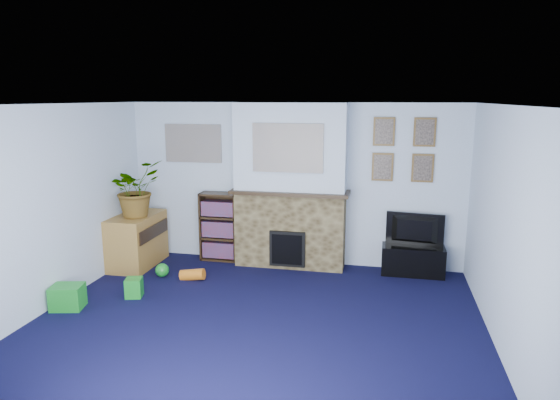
% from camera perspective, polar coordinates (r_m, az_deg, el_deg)
% --- Properties ---
extents(floor, '(5.00, 4.50, 0.01)m').
position_cam_1_polar(floor, '(5.70, -2.85, -14.07)').
color(floor, black).
rests_on(floor, ground).
extents(ceiling, '(5.00, 4.50, 0.01)m').
position_cam_1_polar(ceiling, '(5.13, -3.12, 10.84)').
color(ceiling, white).
rests_on(ceiling, wall_back).
extents(wall_back, '(5.00, 0.04, 2.40)m').
position_cam_1_polar(wall_back, '(7.44, 1.48, 1.82)').
color(wall_back, silver).
rests_on(wall_back, ground).
extents(wall_front, '(5.00, 0.04, 2.40)m').
position_cam_1_polar(wall_front, '(3.27, -13.36, -11.56)').
color(wall_front, silver).
rests_on(wall_front, ground).
extents(wall_left, '(0.04, 4.50, 2.40)m').
position_cam_1_polar(wall_left, '(6.39, -25.19, -0.94)').
color(wall_left, silver).
rests_on(wall_left, ground).
extents(wall_right, '(0.04, 4.50, 2.40)m').
position_cam_1_polar(wall_right, '(5.25, 24.48, -3.44)').
color(wall_right, silver).
rests_on(wall_right, ground).
extents(chimney_breast, '(1.72, 0.50, 2.40)m').
position_cam_1_polar(chimney_breast, '(7.24, 1.19, 1.42)').
color(chimney_breast, brown).
rests_on(chimney_breast, ground).
extents(collage_main, '(1.00, 0.03, 0.68)m').
position_cam_1_polar(collage_main, '(6.95, 0.88, 5.95)').
color(collage_main, gray).
rests_on(collage_main, chimney_breast).
extents(collage_left, '(0.90, 0.03, 0.58)m').
position_cam_1_polar(collage_left, '(7.78, -9.89, 6.39)').
color(collage_left, gray).
rests_on(collage_left, wall_back).
extents(portrait_tl, '(0.30, 0.03, 0.40)m').
position_cam_1_polar(portrait_tl, '(7.20, 11.80, 7.67)').
color(portrait_tl, brown).
rests_on(portrait_tl, wall_back).
extents(portrait_tr, '(0.30, 0.03, 0.40)m').
position_cam_1_polar(portrait_tr, '(7.22, 16.20, 7.46)').
color(portrait_tr, brown).
rests_on(portrait_tr, wall_back).
extents(portrait_bl, '(0.30, 0.03, 0.40)m').
position_cam_1_polar(portrait_bl, '(7.25, 11.64, 3.72)').
color(portrait_bl, brown).
rests_on(portrait_bl, wall_back).
extents(portrait_br, '(0.30, 0.03, 0.40)m').
position_cam_1_polar(portrait_br, '(7.27, 15.98, 3.53)').
color(portrait_br, brown).
rests_on(portrait_br, wall_back).
extents(tv_stand, '(0.87, 0.36, 0.41)m').
position_cam_1_polar(tv_stand, '(7.35, 14.94, -6.54)').
color(tv_stand, black).
rests_on(tv_stand, ground).
extents(television, '(0.81, 0.20, 0.46)m').
position_cam_1_polar(television, '(7.25, 15.10, -3.36)').
color(television, black).
rests_on(television, tv_stand).
extents(bookshelf, '(0.58, 0.28, 1.05)m').
position_cam_1_polar(bookshelf, '(7.73, -6.89, -3.19)').
color(bookshelf, black).
rests_on(bookshelf, ground).
extents(sideboard, '(0.55, 0.99, 0.77)m').
position_cam_1_polar(sideboard, '(7.76, -16.04, -4.68)').
color(sideboard, olive).
rests_on(sideboard, ground).
extents(potted_plant, '(0.84, 0.90, 0.81)m').
position_cam_1_polar(potted_plant, '(7.50, -16.23, 1.23)').
color(potted_plant, '#26661E').
rests_on(potted_plant, sideboard).
extents(mantel_clock, '(0.09, 0.05, 0.12)m').
position_cam_1_polar(mantel_clock, '(7.21, 0.35, 1.67)').
color(mantel_clock, gold).
rests_on(mantel_clock, chimney_breast).
extents(mantel_candle, '(0.05, 0.05, 0.15)m').
position_cam_1_polar(mantel_candle, '(7.13, 4.00, 1.61)').
color(mantel_candle, '#B2BFC6').
rests_on(mantel_candle, chimney_breast).
extents(mantel_teddy, '(0.13, 0.13, 0.13)m').
position_cam_1_polar(mantel_teddy, '(7.31, -2.94, 1.75)').
color(mantel_teddy, gray).
rests_on(mantel_teddy, chimney_breast).
extents(mantel_can, '(0.06, 0.06, 0.12)m').
position_cam_1_polar(mantel_can, '(7.09, 6.93, 1.33)').
color(mantel_can, '#198C26').
rests_on(mantel_can, chimney_breast).
extents(green_crate, '(0.41, 0.36, 0.29)m').
position_cam_1_polar(green_crate, '(6.55, -23.11, -10.17)').
color(green_crate, '#198C26').
rests_on(green_crate, ground).
extents(toy_ball, '(0.19, 0.19, 0.19)m').
position_cam_1_polar(toy_ball, '(7.25, -13.33, -7.84)').
color(toy_ball, '#198C26').
rests_on(toy_ball, ground).
extents(toy_block, '(0.24, 0.24, 0.24)m').
position_cam_1_polar(toy_block, '(6.64, -16.34, -9.67)').
color(toy_block, '#198C26').
rests_on(toy_block, ground).
extents(toy_tube, '(0.35, 0.16, 0.20)m').
position_cam_1_polar(toy_tube, '(7.06, -9.97, -8.41)').
color(toy_tube, orange).
rests_on(toy_tube, ground).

